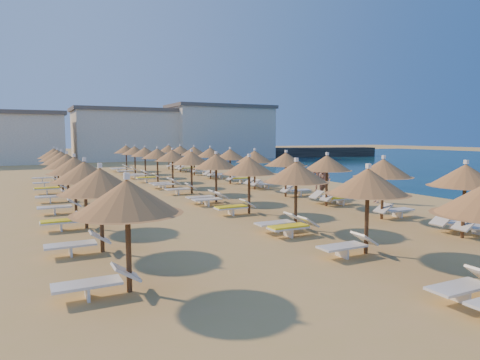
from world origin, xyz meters
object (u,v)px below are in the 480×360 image
jetty (287,152)px  beachgoer_a (377,185)px  parasol_row_east (269,159)px  beachgoer_c (318,178)px  beachgoer_b (324,181)px  parasol_row_west (203,160)px

jetty → beachgoer_a: 47.87m
parasol_row_east → beachgoer_c: (3.14, -0.71, -1.23)m
beachgoer_b → parasol_row_east: bearing=-163.1°
beachgoer_a → parasol_row_east: bearing=-132.6°
beachgoer_c → parasol_row_west: bearing=-138.0°
parasol_row_east → beachgoer_a: 6.67m
parasol_row_east → parasol_row_west: (-4.33, 0.00, 0.00)m
jetty → beachgoer_c: beachgoer_c is taller
jetty → beachgoer_c: (-21.96, -37.37, 0.11)m
parasol_row_east → parasol_row_west: bearing=180.0°
parasol_row_east → jetty: bearing=55.6°
beachgoer_c → beachgoer_b: beachgoer_b is taller
parasol_row_east → beachgoer_a: bearing=-62.5°
parasol_row_west → beachgoer_a: bearing=-38.4°
beachgoer_c → beachgoer_a: (-0.11, -5.11, 0.05)m
jetty → beachgoer_b: bearing=-109.3°
beachgoer_b → beachgoer_a: beachgoer_a is taller
jetty → beachgoer_c: 43.34m
beachgoer_c → parasol_row_east: bearing=-145.3°
parasol_row_west → beachgoer_c: size_ratio=24.95×
jetty → beachgoer_a: bearing=-106.3°
parasol_row_west → beachgoer_a: (7.36, -5.83, -1.18)m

